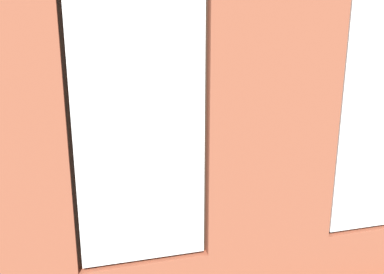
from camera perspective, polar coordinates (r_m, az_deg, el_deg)
ground_plane at (r=5.76m, az=-0.65°, el=-8.78°), size 6.25×5.99×0.10m
brick_wall_with_windows at (r=2.90m, az=12.35°, el=4.75°), size 5.65×0.30×3.46m
couch_by_window at (r=3.72m, az=-4.55°, el=-15.78°), size 2.09×0.87×0.80m
couch_left at (r=6.37m, az=18.55°, el=-3.69°), size 0.98×2.06×0.80m
coffee_table at (r=5.96m, az=-2.93°, el=-3.52°), size 1.21×0.78×0.45m
cup_ceramic at (r=5.99m, az=-4.55°, el=-2.37°), size 0.08×0.08×0.10m
candle_jar at (r=5.75m, az=-6.23°, el=-3.02°), size 0.08×0.08×0.11m
table_plant_small at (r=5.91m, az=-2.95°, el=-1.87°), size 0.14×0.14×0.22m
remote_black at (r=5.85m, az=-1.83°, el=-3.12°), size 0.15×0.16×0.02m
remote_gray at (r=6.14m, az=-0.18°, el=-2.29°), size 0.18×0.09×0.02m
media_console at (r=5.95m, az=-25.54°, el=-6.33°), size 1.11×0.42×0.51m
tv_flatscreen at (r=5.78m, az=-26.19°, el=-0.39°), size 1.10×0.20×0.75m
papasan_chair at (r=7.23m, az=-12.16°, el=-0.32°), size 1.07×1.07×0.68m
potted_plant_mid_room_small at (r=6.74m, az=0.55°, el=-1.04°), size 0.35×0.35×0.64m
potted_plant_near_tv at (r=4.81m, az=-21.53°, el=-6.30°), size 0.56×0.56×0.92m
potted_plant_beside_window_right at (r=3.55m, az=-25.18°, el=-14.90°), size 0.94×0.91×1.52m
potted_plant_by_left_couch at (r=7.37m, az=9.80°, el=-0.13°), size 0.40×0.40×0.60m
potted_plant_foreground_right at (r=7.32m, az=-21.49°, el=0.54°), size 0.95×1.00×1.14m
potted_plant_between_couches at (r=4.20m, az=16.13°, el=-10.70°), size 0.71×0.76×1.19m
potted_plant_corner_near_left at (r=8.14m, az=11.42°, el=2.98°), size 0.65×0.65×0.99m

